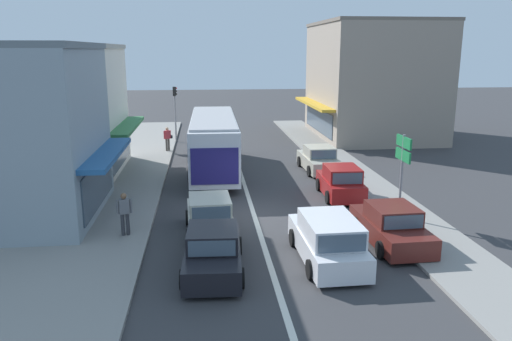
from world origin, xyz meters
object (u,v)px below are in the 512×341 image
parked_hatchback_kerb_second (341,183)px  sedan_queue_gap_filler (213,251)px  wagon_adjacent_lane_trail (328,240)px  pedestrian_browsing_midblock (124,211)px  parked_sedan_kerb_front (391,226)px  city_bus (214,140)px  directional_road_sign (403,156)px  parked_sedan_kerb_third (319,160)px  pedestrian_with_handbag_near (168,137)px  traffic_light_downstreet (175,104)px  hatchback_behind_bus_mid (210,217)px

parked_hatchback_kerb_second → sedan_queue_gap_filler: bearing=-129.4°
wagon_adjacent_lane_trail → pedestrian_browsing_midblock: 7.56m
parked_sedan_kerb_front → pedestrian_browsing_midblock: bearing=171.0°
city_bus → parked_hatchback_kerb_second: (5.90, -5.85, -1.17)m
wagon_adjacent_lane_trail → sedan_queue_gap_filler: size_ratio=1.06×
parked_hatchback_kerb_second → pedestrian_browsing_midblock: pedestrian_browsing_midblock is taller
directional_road_sign → pedestrian_browsing_midblock: bearing=-175.2°
parked_sedan_kerb_third → pedestrian_with_handbag_near: (-9.11, 6.33, 0.40)m
parked_sedan_kerb_third → directional_road_sign: size_ratio=1.18×
parked_sedan_kerb_front → pedestrian_browsing_midblock: (-9.67, 1.53, 0.40)m
sedan_queue_gap_filler → directional_road_sign: size_ratio=1.19×
parked_sedan_kerb_front → pedestrian_with_handbag_near: (-9.14, 17.65, 0.40)m
wagon_adjacent_lane_trail → pedestrian_browsing_midblock: bearing=158.1°
directional_road_sign → pedestrian_with_handbag_near: directional_road_sign is taller
traffic_light_downstreet → pedestrian_with_handbag_near: traffic_light_downstreet is taller
wagon_adjacent_lane_trail → pedestrian_with_handbag_near: bearing=108.9°
parked_sedan_kerb_front → parked_sedan_kerb_third: bearing=90.2°
hatchback_behind_bus_mid → traffic_light_downstreet: size_ratio=0.90×
city_bus → parked_hatchback_kerb_second: 8.39m
hatchback_behind_bus_mid → wagon_adjacent_lane_trail: bearing=-37.0°
parked_sedan_kerb_third → traffic_light_downstreet: traffic_light_downstreet is taller
parked_sedan_kerb_front → parked_sedan_kerb_third: size_ratio=1.00×
parked_sedan_kerb_front → parked_sedan_kerb_third: 11.32m
parked_hatchback_kerb_second → directional_road_sign: size_ratio=1.04×
parked_hatchback_kerb_second → pedestrian_browsing_midblock: bearing=-154.8°
hatchback_behind_bus_mid → sedan_queue_gap_filler: 3.27m
parked_sedan_kerb_front → city_bus: bearing=117.3°
city_bus → parked_sedan_kerb_third: 6.23m
city_bus → sedan_queue_gap_filler: city_bus is taller
wagon_adjacent_lane_trail → parked_sedan_kerb_third: (2.63, 12.60, -0.08)m
sedan_queue_gap_filler → pedestrian_browsing_midblock: bearing=135.2°
sedan_queue_gap_filler → traffic_light_downstreet: traffic_light_downstreet is taller
city_bus → hatchback_behind_bus_mid: bearing=-92.3°
city_bus → pedestrian_browsing_midblock: 10.93m
sedan_queue_gap_filler → pedestrian_with_handbag_near: (-2.66, 19.29, 0.40)m
parked_hatchback_kerb_second → traffic_light_downstreet: size_ratio=0.89×
wagon_adjacent_lane_trail → parked_hatchback_kerb_second: size_ratio=1.21×
parked_sedan_kerb_front → parked_hatchback_kerb_second: parked_hatchback_kerb_second is taller
sedan_queue_gap_filler → parked_hatchback_kerb_second: parked_hatchback_kerb_second is taller
hatchback_behind_bus_mid → traffic_light_downstreet: traffic_light_downstreet is taller
traffic_light_downstreet → directional_road_sign: bearing=-62.6°
hatchback_behind_bus_mid → parked_sedan_kerb_third: size_ratio=0.89×
wagon_adjacent_lane_trail → hatchback_behind_bus_mid: 4.84m
city_bus → sedan_queue_gap_filler: 13.53m
sedan_queue_gap_filler → parked_sedan_kerb_front: 6.68m
sedan_queue_gap_filler → pedestrian_browsing_midblock: (-3.19, 3.17, 0.40)m
sedan_queue_gap_filler → directional_road_sign: directional_road_sign is taller
pedestrian_with_handbag_near → parked_sedan_kerb_front: bearing=-62.6°
traffic_light_downstreet → pedestrian_browsing_midblock: size_ratio=2.58×
wagon_adjacent_lane_trail → sedan_queue_gap_filler: bearing=-174.7°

